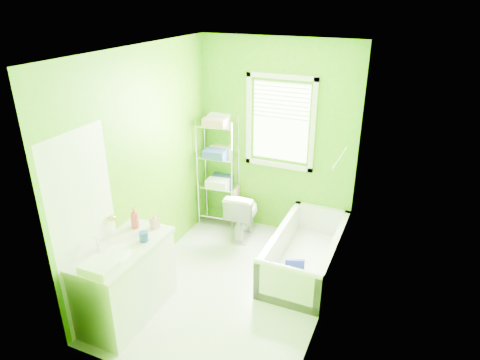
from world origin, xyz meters
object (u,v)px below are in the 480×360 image
at_px(toilet, 243,213).
at_px(vanity, 125,279).
at_px(bathtub, 305,258).
at_px(wire_shelf_unit, 220,160).

relative_size(toilet, vanity, 0.63).
bearing_deg(vanity, bathtub, 45.18).
distance_m(toilet, vanity, 1.98).
distance_m(bathtub, toilet, 1.10).
bearing_deg(toilet, wire_shelf_unit, -32.07).
bearing_deg(wire_shelf_unit, vanity, -90.93).
bearing_deg(wire_shelf_unit, toilet, -24.76).
distance_m(toilet, wire_shelf_unit, 0.79).
xyz_separation_m(toilet, vanity, (-0.47, -1.92, 0.09)).
bearing_deg(bathtub, wire_shelf_unit, 155.88).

